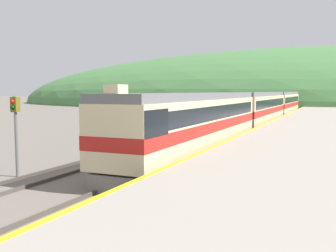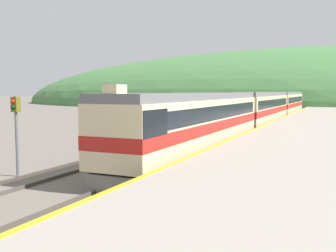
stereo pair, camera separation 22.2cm
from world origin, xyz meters
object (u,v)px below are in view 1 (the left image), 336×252
object	(u,v)px
express_train_lead_car	(195,122)
carriage_second	(258,109)
signal_post_siding	(15,119)
carriage_third	(283,104)
siding_train	(216,110)

from	to	relation	value
express_train_lead_car	carriage_second	size ratio (longest dim) A/B	1.03
carriage_second	signal_post_siding	world-z (taller)	carriage_second
carriage_third	signal_post_siding	xyz separation A→B (m)	(-5.94, -49.15, 0.60)
siding_train	carriage_third	bearing A→B (deg)	77.41
siding_train	express_train_lead_car	bearing A→B (deg)	-76.99
express_train_lead_car	carriage_second	bearing A→B (deg)	90.00
express_train_lead_car	carriage_third	distance (m)	40.65
express_train_lead_car	siding_train	xyz separation A→B (m)	(-4.62, 19.98, -0.23)
carriage_second	signal_post_siding	size ratio (longest dim) A/B	4.97
express_train_lead_car	carriage_third	world-z (taller)	express_train_lead_car
carriage_second	siding_train	bearing A→B (deg)	-172.33
carriage_second	carriage_third	distance (m)	20.05
express_train_lead_car	signal_post_siding	size ratio (longest dim) A/B	5.14
express_train_lead_car	signal_post_siding	xyz separation A→B (m)	(-5.94, -8.50, 0.59)
express_train_lead_car	signal_post_siding	distance (m)	10.38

